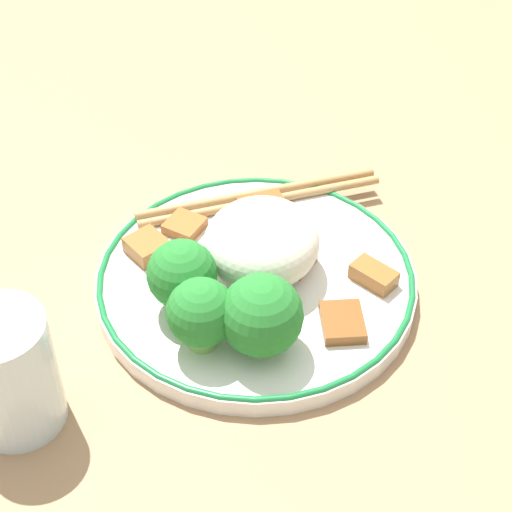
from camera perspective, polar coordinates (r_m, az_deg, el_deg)
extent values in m
plane|color=#9E7A56|center=(0.65, 0.00, -2.21)|extent=(3.00, 3.00, 0.00)
cylinder|color=white|center=(0.65, 0.00, -1.76)|extent=(0.24, 0.24, 0.01)
torus|color=#197238|center=(0.64, 0.00, -1.31)|extent=(0.24, 0.24, 0.00)
ellipsoid|color=white|center=(0.63, 0.10, 1.02)|extent=(0.09, 0.09, 0.06)
cylinder|color=#7FB756|center=(0.62, -4.82, -2.92)|extent=(0.02, 0.02, 0.01)
sphere|color=#267A2D|center=(0.60, -4.96, -1.21)|extent=(0.05, 0.05, 0.05)
cylinder|color=#7FB756|center=(0.59, -3.57, -5.41)|extent=(0.02, 0.02, 0.01)
sphere|color=#267A2D|center=(0.58, -3.67, -3.76)|extent=(0.05, 0.05, 0.05)
cylinder|color=#7FB756|center=(0.59, 0.35, -5.75)|extent=(0.02, 0.02, 0.01)
sphere|color=#267A2D|center=(0.57, 0.36, -3.97)|extent=(0.06, 0.06, 0.06)
cube|color=brown|center=(0.65, 2.68, -0.33)|extent=(0.03, 0.02, 0.01)
cube|color=#995B28|center=(0.64, 7.85, -1.28)|extent=(0.02, 0.04, 0.01)
cube|color=brown|center=(0.69, 0.50, 3.15)|extent=(0.05, 0.04, 0.01)
cube|color=brown|center=(0.61, 5.78, -4.42)|extent=(0.05, 0.05, 0.01)
cube|color=#995B28|center=(0.66, -7.27, 0.61)|extent=(0.03, 0.04, 0.01)
cube|color=#995B28|center=(0.67, -1.49, 1.33)|extent=(0.03, 0.03, 0.01)
cube|color=#995B28|center=(0.68, -4.79, 2.03)|extent=(0.03, 0.03, 0.01)
cylinder|color=#AD8451|center=(0.71, 0.09, 4.21)|extent=(0.16, 0.14, 0.01)
cylinder|color=#AD8451|center=(0.71, 0.35, 3.66)|extent=(0.16, 0.14, 0.01)
cylinder|color=silver|center=(0.56, -16.20, -7.50)|extent=(0.06, 0.06, 0.09)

